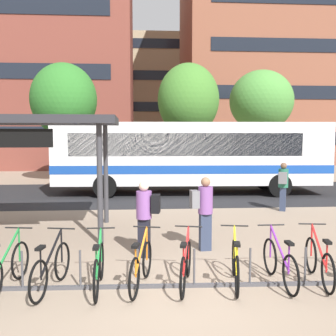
{
  "coord_description": "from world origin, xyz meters",
  "views": [
    {
      "loc": [
        -0.62,
        -6.44,
        2.75
      ],
      "look_at": [
        0.19,
        5.09,
        1.7
      ],
      "focal_mm": 41.77,
      "sensor_mm": 36.0,
      "label": 1
    }
  ],
  "objects_px": {
    "parked_bicycle_green_3": "(99,268)",
    "commuter_black_pack_0": "(146,214)",
    "parked_bicycle_red_8": "(319,262)",
    "commuter_grey_pack_2": "(283,183)",
    "parked_bicycle_green_1": "(7,268)",
    "street_tree_2": "(188,100)",
    "commuter_grey_pack_1": "(204,208)",
    "street_tree_0": "(261,101)",
    "parked_bicycle_yellow_6": "(235,265)",
    "parked_bicycle_black_2": "(51,269)",
    "parked_bicycle_red_5": "(186,266)",
    "street_tree_1": "(64,100)",
    "parked_bicycle_orange_4": "(141,266)",
    "city_bus": "(192,154)",
    "parked_bicycle_purple_7": "(280,264)"
  },
  "relations": [
    {
      "from": "commuter_grey_pack_2",
      "to": "parked_bicycle_yellow_6",
      "type": "bearing_deg",
      "value": 177.71
    },
    {
      "from": "parked_bicycle_green_3",
      "to": "parked_bicycle_red_5",
      "type": "xyz_separation_m",
      "value": [
        1.53,
        0.03,
        0.0
      ]
    },
    {
      "from": "parked_bicycle_yellow_6",
      "to": "street_tree_2",
      "type": "distance_m",
      "value": 16.47
    },
    {
      "from": "parked_bicycle_green_3",
      "to": "parked_bicycle_yellow_6",
      "type": "distance_m",
      "value": 2.43
    },
    {
      "from": "parked_bicycle_black_2",
      "to": "parked_bicycle_red_5",
      "type": "relative_size",
      "value": 1.01
    },
    {
      "from": "parked_bicycle_purple_7",
      "to": "street_tree_0",
      "type": "xyz_separation_m",
      "value": [
        5.42,
        18.65,
        4.44
      ]
    },
    {
      "from": "parked_bicycle_red_5",
      "to": "parked_bicycle_yellow_6",
      "type": "xyz_separation_m",
      "value": [
        0.9,
        -0.01,
        0.0
      ]
    },
    {
      "from": "commuter_grey_pack_1",
      "to": "parked_bicycle_green_3",
      "type": "bearing_deg",
      "value": -141.85
    },
    {
      "from": "city_bus",
      "to": "parked_bicycle_red_8",
      "type": "bearing_deg",
      "value": -82.89
    },
    {
      "from": "parked_bicycle_green_1",
      "to": "street_tree_0",
      "type": "xyz_separation_m",
      "value": [
        10.27,
        18.54,
        4.44
      ]
    },
    {
      "from": "parked_bicycle_purple_7",
      "to": "parked_bicycle_red_5",
      "type": "bearing_deg",
      "value": 88.91
    },
    {
      "from": "parked_bicycle_green_1",
      "to": "parked_bicycle_red_8",
      "type": "distance_m",
      "value": 5.6
    },
    {
      "from": "parked_bicycle_green_3",
      "to": "commuter_black_pack_0",
      "type": "distance_m",
      "value": 2.04
    },
    {
      "from": "parked_bicycle_red_5",
      "to": "street_tree_2",
      "type": "bearing_deg",
      "value": 5.09
    },
    {
      "from": "parked_bicycle_green_1",
      "to": "parked_bicycle_green_3",
      "type": "height_order",
      "value": "same"
    },
    {
      "from": "parked_bicycle_green_1",
      "to": "parked_bicycle_black_2",
      "type": "bearing_deg",
      "value": -89.28
    },
    {
      "from": "parked_bicycle_yellow_6",
      "to": "parked_bicycle_purple_7",
      "type": "bearing_deg",
      "value": -79.23
    },
    {
      "from": "parked_bicycle_black_2",
      "to": "parked_bicycle_red_8",
      "type": "bearing_deg",
      "value": -79.53
    },
    {
      "from": "parked_bicycle_purple_7",
      "to": "street_tree_1",
      "type": "distance_m",
      "value": 16.86
    },
    {
      "from": "parked_bicycle_red_8",
      "to": "street_tree_1",
      "type": "relative_size",
      "value": 0.26
    },
    {
      "from": "parked_bicycle_black_2",
      "to": "commuter_black_pack_0",
      "type": "xyz_separation_m",
      "value": [
        1.67,
        1.73,
        0.59
      ]
    },
    {
      "from": "parked_bicycle_black_2",
      "to": "parked_bicycle_green_3",
      "type": "relative_size",
      "value": 0.99
    },
    {
      "from": "parked_bicycle_red_8",
      "to": "commuter_grey_pack_2",
      "type": "distance_m",
      "value": 6.76
    },
    {
      "from": "commuter_grey_pack_1",
      "to": "street_tree_2",
      "type": "xyz_separation_m",
      "value": [
        1.3,
        13.72,
        3.64
      ]
    },
    {
      "from": "commuter_black_pack_0",
      "to": "commuter_grey_pack_2",
      "type": "relative_size",
      "value": 0.99
    },
    {
      "from": "parked_bicycle_red_8",
      "to": "parked_bicycle_orange_4",
      "type": "bearing_deg",
      "value": 98.29
    },
    {
      "from": "parked_bicycle_black_2",
      "to": "street_tree_1",
      "type": "relative_size",
      "value": 0.26
    },
    {
      "from": "parked_bicycle_red_5",
      "to": "commuter_black_pack_0",
      "type": "height_order",
      "value": "commuter_black_pack_0"
    },
    {
      "from": "street_tree_1",
      "to": "commuter_grey_pack_2",
      "type": "bearing_deg",
      "value": -42.66
    },
    {
      "from": "parked_bicycle_purple_7",
      "to": "street_tree_2",
      "type": "xyz_separation_m",
      "value": [
        0.26,
        15.87,
        4.25
      ]
    },
    {
      "from": "parked_bicycle_green_3",
      "to": "commuter_black_pack_0",
      "type": "relative_size",
      "value": 1.02
    },
    {
      "from": "parked_bicycle_black_2",
      "to": "commuter_grey_pack_2",
      "type": "xyz_separation_m",
      "value": [
        6.55,
        6.53,
        0.6
      ]
    },
    {
      "from": "street_tree_2",
      "to": "commuter_grey_pack_1",
      "type": "bearing_deg",
      "value": -95.41
    },
    {
      "from": "parked_bicycle_orange_4",
      "to": "commuter_grey_pack_1",
      "type": "xyz_separation_m",
      "value": [
        1.47,
        2.12,
        0.61
      ]
    },
    {
      "from": "parked_bicycle_purple_7",
      "to": "commuter_grey_pack_2",
      "type": "relative_size",
      "value": 1.01
    },
    {
      "from": "parked_bicycle_yellow_6",
      "to": "parked_bicycle_red_8",
      "type": "bearing_deg",
      "value": -78.22
    },
    {
      "from": "street_tree_1",
      "to": "parked_bicycle_green_3",
      "type": "bearing_deg",
      "value": -77.25
    },
    {
      "from": "parked_bicycle_red_5",
      "to": "street_tree_2",
      "type": "distance_m",
      "value": 16.55
    },
    {
      "from": "street_tree_0",
      "to": "parked_bicycle_black_2",
      "type": "bearing_deg",
      "value": -116.97
    },
    {
      "from": "parked_bicycle_green_3",
      "to": "parked_bicycle_green_1",
      "type": "bearing_deg",
      "value": 84.43
    },
    {
      "from": "parked_bicycle_green_1",
      "to": "parked_bicycle_green_3",
      "type": "distance_m",
      "value": 1.62
    },
    {
      "from": "parked_bicycle_orange_4",
      "to": "parked_bicycle_yellow_6",
      "type": "relative_size",
      "value": 0.99
    },
    {
      "from": "parked_bicycle_green_3",
      "to": "street_tree_0",
      "type": "relative_size",
      "value": 0.25
    },
    {
      "from": "parked_bicycle_red_5",
      "to": "parked_bicycle_purple_7",
      "type": "xyz_separation_m",
      "value": [
        1.71,
        -0.01,
        0.0
      ]
    },
    {
      "from": "parked_bicycle_green_1",
      "to": "commuter_grey_pack_2",
      "type": "bearing_deg",
      "value": -40.46
    },
    {
      "from": "parked_bicycle_red_5",
      "to": "parked_bicycle_black_2",
      "type": "bearing_deg",
      "value": 102.1
    },
    {
      "from": "parked_bicycle_purple_7",
      "to": "commuter_grey_pack_1",
      "type": "bearing_deg",
      "value": 24.91
    },
    {
      "from": "parked_bicycle_yellow_6",
      "to": "commuter_grey_pack_1",
      "type": "height_order",
      "value": "commuter_grey_pack_1"
    },
    {
      "from": "street_tree_0",
      "to": "city_bus",
      "type": "bearing_deg",
      "value": -125.36
    },
    {
      "from": "street_tree_2",
      "to": "parked_bicycle_orange_4",
      "type": "bearing_deg",
      "value": -99.9
    }
  ]
}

